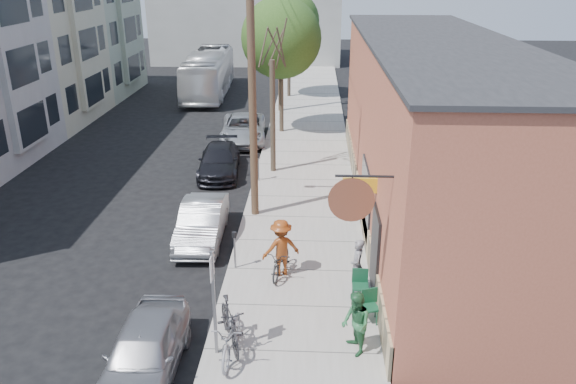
{
  "coord_description": "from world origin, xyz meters",
  "views": [
    {
      "loc": [
        4.63,
        -15.35,
        9.01
      ],
      "look_at": [
        3.77,
        3.14,
        1.5
      ],
      "focal_mm": 35.0,
      "sensor_mm": 36.0,
      "label": 1
    }
  ],
  "objects_px": {
    "utility_pole_near": "(250,76)",
    "patron_green": "(356,324)",
    "tree_leafy_far": "(289,21)",
    "car_2": "(219,161)",
    "parked_bike_a": "(230,323)",
    "parked_bike_b": "(232,336)",
    "patron_grey": "(357,265)",
    "car_3": "(243,129)",
    "tree_bare": "(273,117)",
    "car_0": "(144,351)",
    "parking_meter_far": "(258,162)",
    "bus": "(209,73)",
    "patio_chair_b": "(360,286)",
    "sign_post": "(213,294)",
    "parking_meter_near": "(235,244)",
    "cyclist": "(281,248)",
    "car_1": "(202,222)",
    "tree_leafy_mid": "(281,38)",
    "patio_chair_a": "(369,307)"
  },
  "relations": [
    {
      "from": "cyclist",
      "to": "tree_bare",
      "type": "bearing_deg",
      "value": -106.33
    },
    {
      "from": "cyclist",
      "to": "car_2",
      "type": "xyz_separation_m",
      "value": [
        -3.4,
        9.21,
        -0.42
      ]
    },
    {
      "from": "cyclist",
      "to": "bus",
      "type": "height_order",
      "value": "bus"
    },
    {
      "from": "parking_meter_near",
      "to": "tree_leafy_far",
      "type": "bearing_deg",
      "value": 88.74
    },
    {
      "from": "utility_pole_near",
      "to": "car_3",
      "type": "distance_m",
      "value": 11.12
    },
    {
      "from": "tree_leafy_mid",
      "to": "car_2",
      "type": "bearing_deg",
      "value": -109.92
    },
    {
      "from": "patron_grey",
      "to": "parked_bike_a",
      "type": "relative_size",
      "value": 0.83
    },
    {
      "from": "parking_meter_far",
      "to": "car_3",
      "type": "height_order",
      "value": "car_3"
    },
    {
      "from": "parked_bike_a",
      "to": "parked_bike_b",
      "type": "height_order",
      "value": "parked_bike_a"
    },
    {
      "from": "parking_meter_far",
      "to": "tree_bare",
      "type": "distance_m",
      "value": 2.22
    },
    {
      "from": "tree_bare",
      "to": "car_0",
      "type": "bearing_deg",
      "value": -98.16
    },
    {
      "from": "utility_pole_near",
      "to": "cyclist",
      "type": "height_order",
      "value": "utility_pole_near"
    },
    {
      "from": "sign_post",
      "to": "parked_bike_b",
      "type": "height_order",
      "value": "sign_post"
    },
    {
      "from": "utility_pole_near",
      "to": "patron_grey",
      "type": "distance_m",
      "value": 7.79
    },
    {
      "from": "parking_meter_near",
      "to": "car_1",
      "type": "xyz_separation_m",
      "value": [
        -1.45,
        2.17,
        -0.3
      ]
    },
    {
      "from": "tree_bare",
      "to": "parked_bike_b",
      "type": "bearing_deg",
      "value": -90.24
    },
    {
      "from": "patron_green",
      "to": "cyclist",
      "type": "bearing_deg",
      "value": -168.09
    },
    {
      "from": "cyclist",
      "to": "car_1",
      "type": "bearing_deg",
      "value": -62.52
    },
    {
      "from": "patron_green",
      "to": "sign_post",
      "type": "bearing_deg",
      "value": -103.94
    },
    {
      "from": "patio_chair_a",
      "to": "car_1",
      "type": "distance_m",
      "value": 7.26
    },
    {
      "from": "cyclist",
      "to": "car_0",
      "type": "height_order",
      "value": "cyclist"
    },
    {
      "from": "tree_leafy_far",
      "to": "car_2",
      "type": "xyz_separation_m",
      "value": [
        -2.48,
        -16.18,
        -4.73
      ]
    },
    {
      "from": "parking_meter_far",
      "to": "parked_bike_b",
      "type": "bearing_deg",
      "value": -87.63
    },
    {
      "from": "parked_bike_b",
      "to": "car_3",
      "type": "bearing_deg",
      "value": 99.13
    },
    {
      "from": "patio_chair_b",
      "to": "patron_grey",
      "type": "xyz_separation_m",
      "value": [
        -0.07,
        0.52,
        0.37
      ]
    },
    {
      "from": "cyclist",
      "to": "car_0",
      "type": "bearing_deg",
      "value": 35.55
    },
    {
      "from": "utility_pole_near",
      "to": "tree_leafy_far",
      "type": "xyz_separation_m",
      "value": [
        0.41,
        20.88,
        -0.04
      ]
    },
    {
      "from": "car_0",
      "to": "tree_leafy_mid",
      "type": "bearing_deg",
      "value": 83.8
    },
    {
      "from": "tree_leafy_far",
      "to": "patron_green",
      "type": "xyz_separation_m",
      "value": [
        2.94,
        -29.05,
        -4.39
      ]
    },
    {
      "from": "patron_grey",
      "to": "parked_bike_b",
      "type": "height_order",
      "value": "patron_grey"
    },
    {
      "from": "tree_leafy_mid",
      "to": "patron_grey",
      "type": "bearing_deg",
      "value": -79.38
    },
    {
      "from": "parked_bike_a",
      "to": "tree_leafy_far",
      "type": "bearing_deg",
      "value": 69.45
    },
    {
      "from": "utility_pole_near",
      "to": "patron_green",
      "type": "xyz_separation_m",
      "value": [
        3.35,
        -8.17,
        -4.44
      ]
    },
    {
      "from": "car_0",
      "to": "parking_meter_near",
      "type": "bearing_deg",
      "value": 72.86
    },
    {
      "from": "tree_leafy_far",
      "to": "sign_post",
      "type": "bearing_deg",
      "value": -90.88
    },
    {
      "from": "patio_chair_b",
      "to": "car_1",
      "type": "distance_m",
      "value": 6.48
    },
    {
      "from": "utility_pole_near",
      "to": "patron_green",
      "type": "bearing_deg",
      "value": -67.71
    },
    {
      "from": "tree_bare",
      "to": "patio_chair_b",
      "type": "bearing_deg",
      "value": -73.17
    },
    {
      "from": "parked_bike_b",
      "to": "car_2",
      "type": "bearing_deg",
      "value": 103.56
    },
    {
      "from": "patron_grey",
      "to": "car_3",
      "type": "height_order",
      "value": "patron_grey"
    },
    {
      "from": "parking_meter_far",
      "to": "bus",
      "type": "bearing_deg",
      "value": 106.57
    },
    {
      "from": "patron_green",
      "to": "cyclist",
      "type": "relative_size",
      "value": 0.9
    },
    {
      "from": "parked_bike_a",
      "to": "parked_bike_b",
      "type": "xyz_separation_m",
      "value": [
        0.11,
        -0.43,
        -0.06
      ]
    },
    {
      "from": "parking_meter_near",
      "to": "parking_meter_far",
      "type": "relative_size",
      "value": 1.0
    },
    {
      "from": "parked_bike_a",
      "to": "car_1",
      "type": "distance_m",
      "value": 6.25
    },
    {
      "from": "parking_meter_far",
      "to": "cyclist",
      "type": "relative_size",
      "value": 0.68
    },
    {
      "from": "parking_meter_far",
      "to": "car_2",
      "type": "distance_m",
      "value": 2.28
    },
    {
      "from": "parked_bike_a",
      "to": "patio_chair_b",
      "type": "bearing_deg",
      "value": 12.13
    },
    {
      "from": "parked_bike_a",
      "to": "car_0",
      "type": "relative_size",
      "value": 0.49
    },
    {
      "from": "tree_bare",
      "to": "tree_leafy_far",
      "type": "height_order",
      "value": "tree_leafy_far"
    }
  ]
}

